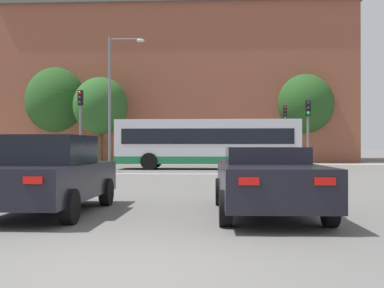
% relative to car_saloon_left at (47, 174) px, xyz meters
% --- Properties ---
extents(ground_plane, '(400.00, 400.00, 0.00)m').
position_rel_car_saloon_left_xyz_m(ground_plane, '(2.42, -4.58, -0.81)').
color(ground_plane, '#605E5B').
extents(stop_line_strip, '(9.00, 0.30, 0.01)m').
position_rel_car_saloon_left_xyz_m(stop_line_strip, '(2.42, 14.15, -0.81)').
color(stop_line_strip, silver).
rests_on(stop_line_strip, ground_plane).
extents(far_pavement, '(70.00, 2.50, 0.01)m').
position_rel_car_saloon_left_xyz_m(far_pavement, '(2.42, 27.13, -0.81)').
color(far_pavement, gray).
rests_on(far_pavement, ground_plane).
extents(brick_civic_building, '(31.32, 15.31, 22.88)m').
position_rel_car_saloon_left_xyz_m(brick_civic_building, '(0.26, 38.00, 7.09)').
color(brick_civic_building, brown).
rests_on(brick_civic_building, ground_plane).
extents(car_saloon_left, '(2.11, 4.46, 1.62)m').
position_rel_car_saloon_left_xyz_m(car_saloon_left, '(0.00, 0.00, 0.00)').
color(car_saloon_left, black).
rests_on(car_saloon_left, ground_plane).
extents(car_roadster_right, '(2.11, 4.97, 1.38)m').
position_rel_car_saloon_left_xyz_m(car_roadster_right, '(4.56, 0.11, -0.09)').
color(car_roadster_right, black).
rests_on(car_roadster_right, ground_plane).
extents(bus_crossing_lead, '(10.88, 2.71, 2.96)m').
position_rel_car_saloon_left_xyz_m(bus_crossing_lead, '(2.96, 19.14, 0.77)').
color(bus_crossing_lead, silver).
rests_on(bus_crossing_lead, ground_plane).
extents(traffic_light_near_left, '(0.26, 0.31, 4.35)m').
position_rel_car_saloon_left_xyz_m(traffic_light_near_left, '(-3.69, 15.28, 2.11)').
color(traffic_light_near_left, slate).
rests_on(traffic_light_near_left, ground_plane).
extents(traffic_light_near_right, '(0.26, 0.31, 3.75)m').
position_rel_car_saloon_left_xyz_m(traffic_light_near_right, '(8.22, 15.17, 1.73)').
color(traffic_light_near_right, slate).
rests_on(traffic_light_near_right, ground_plane).
extents(traffic_light_far_right, '(0.26, 0.31, 4.42)m').
position_rel_car_saloon_left_xyz_m(traffic_light_far_right, '(8.60, 26.22, 2.14)').
color(traffic_light_far_right, slate).
rests_on(traffic_light_far_right, ground_plane).
extents(street_lamp_junction, '(2.31, 0.36, 8.35)m').
position_rel_car_saloon_left_xyz_m(street_lamp_junction, '(-2.94, 20.43, 4.22)').
color(street_lamp_junction, slate).
rests_on(street_lamp_junction, ground_plane).
extents(pedestrian_waiting, '(0.34, 0.45, 1.81)m').
position_rel_car_saloon_left_xyz_m(pedestrian_waiting, '(8.13, 26.82, 0.26)').
color(pedestrian_waiting, '#333851').
rests_on(pedestrian_waiting, ground_plane).
extents(pedestrian_walking_east, '(0.46, 0.39, 1.66)m').
position_rel_car_saloon_left_xyz_m(pedestrian_walking_east, '(6.32, 27.53, 0.16)').
color(pedestrian_walking_east, '#333851').
rests_on(pedestrian_walking_east, ground_plane).
extents(pedestrian_walking_west, '(0.39, 0.46, 1.59)m').
position_rel_car_saloon_left_xyz_m(pedestrian_walking_west, '(-3.80, 27.47, 0.11)').
color(pedestrian_walking_west, '#333851').
rests_on(pedestrian_walking_west, ground_plane).
extents(tree_by_building, '(4.36, 4.36, 6.93)m').
position_rel_car_saloon_left_xyz_m(tree_by_building, '(-5.83, 28.37, 3.82)').
color(tree_by_building, '#4C3823').
rests_on(tree_by_building, ground_plane).
extents(tree_kerbside, '(5.91, 5.91, 8.47)m').
position_rel_car_saloon_left_xyz_m(tree_kerbside, '(-10.36, 31.93, 4.55)').
color(tree_kerbside, '#4C3823').
rests_on(tree_kerbside, ground_plane).
extents(tree_distant, '(4.85, 4.85, 7.49)m').
position_rel_car_saloon_left_xyz_m(tree_distant, '(10.94, 31.23, 4.13)').
color(tree_distant, '#4C3823').
rests_on(tree_distant, ground_plane).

